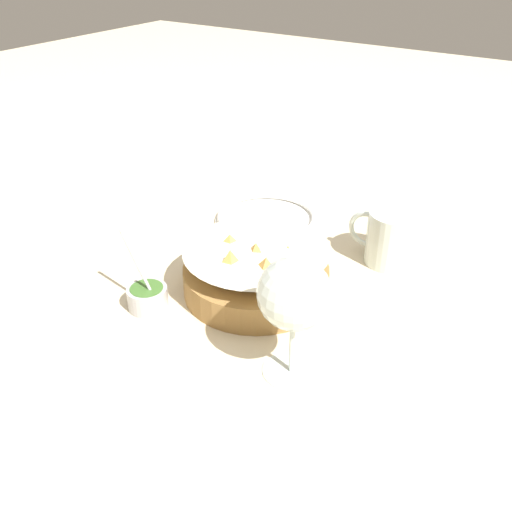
{
  "coord_description": "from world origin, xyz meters",
  "views": [
    {
      "loc": [
        -0.46,
        0.67,
        0.53
      ],
      "look_at": [
        -0.04,
        0.03,
        0.07
      ],
      "focal_mm": 40.0,
      "sensor_mm": 36.0,
      "label": 1
    }
  ],
  "objects_px": {
    "wine_glass": "(294,297)",
    "beer_mug": "(392,239)",
    "sauce_cup": "(147,296)",
    "side_plate": "(266,218)",
    "food_basket": "(256,272)"
  },
  "relations": [
    {
      "from": "wine_glass",
      "to": "beer_mug",
      "type": "distance_m",
      "value": 0.35
    },
    {
      "from": "sauce_cup",
      "to": "wine_glass",
      "type": "xyz_separation_m",
      "value": [
        -0.26,
        0.0,
        0.1
      ]
    },
    {
      "from": "sauce_cup",
      "to": "side_plate",
      "type": "bearing_deg",
      "value": -89.18
    },
    {
      "from": "beer_mug",
      "to": "food_basket",
      "type": "bearing_deg",
      "value": 55.68
    },
    {
      "from": "food_basket",
      "to": "sauce_cup",
      "type": "height_order",
      "value": "sauce_cup"
    },
    {
      "from": "wine_glass",
      "to": "food_basket",
      "type": "bearing_deg",
      "value": -42.19
    },
    {
      "from": "beer_mug",
      "to": "side_plate",
      "type": "relative_size",
      "value": 0.64
    },
    {
      "from": "wine_glass",
      "to": "beer_mug",
      "type": "xyz_separation_m",
      "value": [
        0.0,
        -0.34,
        -0.08
      ]
    },
    {
      "from": "food_basket",
      "to": "wine_glass",
      "type": "distance_m",
      "value": 0.21
    },
    {
      "from": "food_basket",
      "to": "beer_mug",
      "type": "height_order",
      "value": "food_basket"
    },
    {
      "from": "wine_glass",
      "to": "side_plate",
      "type": "height_order",
      "value": "wine_glass"
    },
    {
      "from": "wine_glass",
      "to": "beer_mug",
      "type": "relative_size",
      "value": 1.33
    },
    {
      "from": "sauce_cup",
      "to": "wine_glass",
      "type": "relative_size",
      "value": 0.73
    },
    {
      "from": "food_basket",
      "to": "beer_mug",
      "type": "xyz_separation_m",
      "value": [
        -0.14,
        -0.21,
        0.01
      ]
    },
    {
      "from": "food_basket",
      "to": "beer_mug",
      "type": "relative_size",
      "value": 1.79
    }
  ]
}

